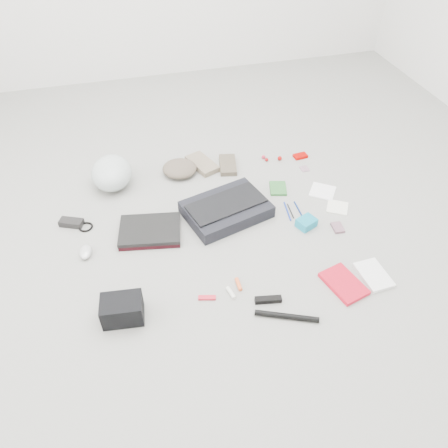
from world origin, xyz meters
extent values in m
plane|color=gray|center=(0.00, 0.00, 0.00)|extent=(4.00, 4.00, 0.00)
cube|color=black|center=(0.05, 0.12, 0.04)|extent=(0.50, 0.42, 0.07)
cube|color=black|center=(0.05, 0.12, 0.08)|extent=(0.45, 0.30, 0.01)
cube|color=black|center=(-0.38, 0.08, 0.01)|extent=(0.35, 0.28, 0.02)
cube|color=black|center=(-0.38, 0.08, 0.03)|extent=(0.35, 0.28, 0.02)
ellipsoid|color=silver|center=(-0.53, 0.56, 0.09)|extent=(0.26, 0.31, 0.17)
ellipsoid|color=brown|center=(-0.13, 0.56, 0.04)|extent=(0.27, 0.26, 0.07)
cube|color=#80715B|center=(0.02, 0.60, 0.02)|extent=(0.19, 0.25, 0.03)
cube|color=brown|center=(0.17, 0.55, 0.01)|extent=(0.14, 0.22, 0.03)
cube|color=black|center=(-0.78, 0.26, 0.02)|extent=(0.14, 0.10, 0.03)
torus|color=black|center=(-0.71, 0.22, 0.01)|extent=(0.09, 0.09, 0.01)
ellipsoid|color=beige|center=(-0.71, 0.01, 0.02)|extent=(0.07, 0.11, 0.04)
cube|color=black|center=(-0.56, -0.41, 0.06)|extent=(0.19, 0.14, 0.11)
cube|color=red|center=(-0.19, -0.41, 0.01)|extent=(0.08, 0.04, 0.01)
cylinder|color=silver|center=(-0.08, -0.41, 0.01)|extent=(0.03, 0.07, 0.02)
cylinder|color=orange|center=(-0.03, -0.37, 0.01)|extent=(0.02, 0.07, 0.02)
cube|color=black|center=(0.07, -0.50, 0.01)|extent=(0.12, 0.05, 0.02)
cylinder|color=black|center=(0.12, -0.60, 0.01)|extent=(0.27, 0.13, 0.03)
cube|color=red|center=(0.44, -0.50, 0.01)|extent=(0.19, 0.24, 0.02)
cube|color=silver|center=(0.61, -0.49, 0.01)|extent=(0.13, 0.19, 0.02)
cube|color=#2B662D|center=(0.40, 0.26, 0.01)|extent=(0.13, 0.15, 0.01)
cylinder|color=#152F9B|center=(0.38, 0.06, 0.00)|extent=(0.03, 0.15, 0.01)
cylinder|color=black|center=(0.40, 0.05, 0.00)|extent=(0.02, 0.12, 0.01)
cylinder|color=navy|center=(0.45, 0.05, 0.00)|extent=(0.01, 0.15, 0.01)
cube|color=#1287AA|center=(0.43, -0.08, 0.02)|extent=(0.12, 0.11, 0.05)
cube|color=#7E5967|center=(0.59, -0.14, 0.01)|extent=(0.06, 0.08, 0.01)
cube|color=white|center=(0.64, 0.17, 0.00)|extent=(0.19, 0.19, 0.01)
cube|color=silver|center=(0.66, 0.02, 0.00)|extent=(0.15, 0.15, 0.01)
sphere|color=#C1233A|center=(0.42, 0.58, 0.01)|extent=(0.03, 0.03, 0.02)
sphere|color=#A10C0F|center=(0.43, 0.55, 0.01)|extent=(0.02, 0.02, 0.02)
sphere|color=#9C0504|center=(0.51, 0.54, 0.01)|extent=(0.03, 0.03, 0.03)
cube|color=#AB0400|center=(0.65, 0.54, 0.01)|extent=(0.09, 0.06, 0.02)
cube|color=gray|center=(0.63, 0.41, 0.00)|extent=(0.05, 0.06, 0.00)
camera|label=1|loc=(-0.43, -1.61, 1.60)|focal=35.00mm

